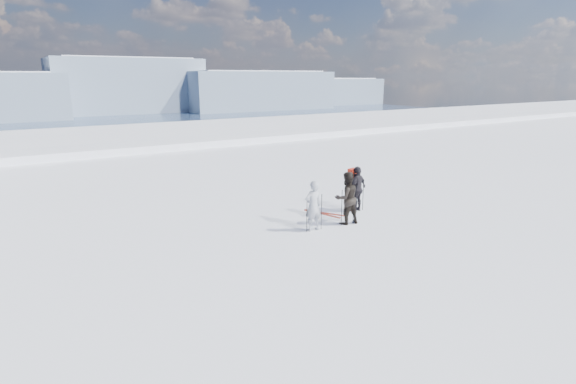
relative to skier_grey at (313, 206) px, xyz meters
The scene contains 8 objects.
lake_basin 28.01m from the skier_grey, 87.37° to the left, with size 820.00×820.00×71.62m.
far_mountain_range 452.90m from the skier_grey, 86.10° to the left, with size 770.00×110.00×53.00m.
skier_grey is the anchor object (origin of this frame).
skier_dark 1.45m from the skier_grey, ahead, with size 0.92×0.72×1.89m, color black.
skier_pack 2.95m from the skier_grey, 19.01° to the left, with size 1.05×0.44×1.79m, color black.
backpack 3.21m from the skier_grey, 23.83° to the left, with size 0.38×0.21×0.59m, color red.
ski_poles 1.48m from the skier_grey, ahead, with size 3.37×1.07×1.31m.
skis_loose 2.18m from the skier_grey, 42.79° to the left, with size 0.98×1.65×0.03m.
Camera 1 is at (-9.79, -8.91, 5.15)m, focal length 28.00 mm.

